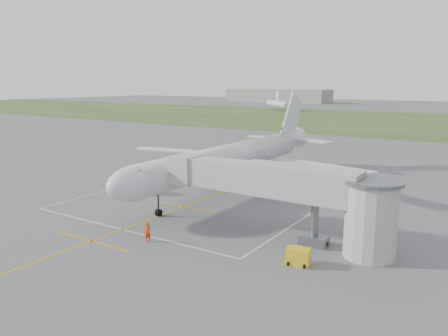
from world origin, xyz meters
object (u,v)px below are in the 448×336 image
Objects in this scene: gpu_unit at (298,257)px; ramp_worker_nose at (148,232)px; ramp_worker_wing at (175,173)px; airliner at (231,158)px; baggage_cart at (149,187)px; jet_bridge at (292,192)px.

gpu_unit is 1.09× the size of ramp_worker_nose.
gpu_unit is at bearing -151.59° from ramp_worker_wing.
airliner is 29.18× the size of ramp_worker_wing.
airliner is 17.82× the size of baggage_cart.
baggage_cart is (-23.63, 6.01, -3.88)m from jet_bridge.
baggage_cart is at bearing -133.83° from airliner.
airliner reaches higher than baggage_cart.
ramp_worker_nose is at bearing -38.46° from baggage_cart.
ramp_worker_nose is at bearing -145.53° from jet_bridge.
gpu_unit is 28.65m from baggage_cart.
ramp_worker_nose is (-11.16, -7.66, -3.80)m from jet_bridge.
ramp_worker_wing is (-3.17, 9.31, -0.06)m from baggage_cart.
ramp_worker_nose is 1.18× the size of ramp_worker_wing.
ramp_worker_nose is (12.47, -13.67, 0.09)m from baggage_cart.
airliner is 11.95m from baggage_cart.
airliner is 22.64m from ramp_worker_nose.
jet_bridge is (15.72, -14.25, 0.35)m from airliner.
ramp_worker_nose is (4.56, -21.91, -3.44)m from airliner.
airliner is at bearing 83.60° from ramp_worker_nose.
ramp_worker_wing is at bearing 136.29° from gpu_unit.
baggage_cart reaches higher than ramp_worker_wing.
ramp_worker_nose is at bearing -173.08° from ramp_worker_wing.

